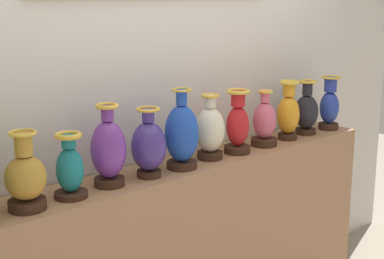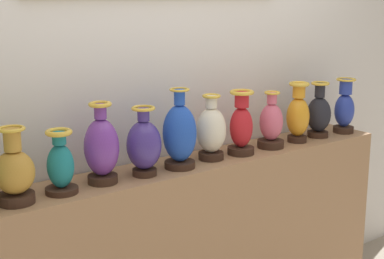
# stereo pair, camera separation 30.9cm
# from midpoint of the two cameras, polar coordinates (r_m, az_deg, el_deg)

# --- Properties ---
(display_shelf) EXTENTS (2.65, 0.35, 1.04)m
(display_shelf) POSITION_cam_midpoint_polar(r_m,az_deg,el_deg) (3.32, -2.72, -11.85)
(display_shelf) COLOR #99704C
(display_shelf) RESTS_ON ground_plane
(back_wall) EXTENTS (4.58, 0.14, 2.88)m
(back_wall) POSITION_cam_midpoint_polar(r_m,az_deg,el_deg) (3.23, -5.60, 4.91)
(back_wall) COLOR silver
(back_wall) RESTS_ON ground_plane
(vase_ochre) EXTENTS (0.17, 0.17, 0.34)m
(vase_ochre) POSITION_cam_midpoint_polar(r_m,az_deg,el_deg) (2.57, -19.29, -4.56)
(vase_ochre) COLOR #382319
(vase_ochre) RESTS_ON display_shelf
(vase_teal) EXTENTS (0.15, 0.15, 0.30)m
(vase_teal) POSITION_cam_midpoint_polar(r_m,az_deg,el_deg) (2.66, -15.13, -3.80)
(vase_teal) COLOR #382319
(vase_teal) RESTS_ON display_shelf
(vase_violet) EXTENTS (0.17, 0.17, 0.39)m
(vase_violet) POSITION_cam_midpoint_polar(r_m,az_deg,el_deg) (2.76, -11.34, -2.05)
(vase_violet) COLOR #382319
(vase_violet) RESTS_ON display_shelf
(vase_indigo) EXTENTS (0.17, 0.17, 0.35)m
(vase_indigo) POSITION_cam_midpoint_polar(r_m,az_deg,el_deg) (2.87, -7.33, -1.65)
(vase_indigo) COLOR #382319
(vase_indigo) RESTS_ON display_shelf
(vase_sapphire) EXTENTS (0.18, 0.18, 0.42)m
(vase_sapphire) POSITION_cam_midpoint_polar(r_m,az_deg,el_deg) (2.99, -3.97, -0.56)
(vase_sapphire) COLOR #382319
(vase_sapphire) RESTS_ON display_shelf
(vase_ivory) EXTENTS (0.16, 0.16, 0.36)m
(vase_ivory) POSITION_cam_midpoint_polar(r_m,az_deg,el_deg) (3.16, -1.03, -0.14)
(vase_ivory) COLOR #382319
(vase_ivory) RESTS_ON display_shelf
(vase_crimson) EXTENTS (0.15, 0.15, 0.36)m
(vase_crimson) POSITION_cam_midpoint_polar(r_m,az_deg,el_deg) (3.28, 1.80, 0.41)
(vase_crimson) COLOR #382319
(vase_crimson) RESTS_ON display_shelf
(vase_rose) EXTENTS (0.16, 0.16, 0.33)m
(vase_rose) POSITION_cam_midpoint_polar(r_m,az_deg,el_deg) (3.45, 4.55, 0.60)
(vase_rose) COLOR #382319
(vase_rose) RESTS_ON display_shelf
(vase_amber) EXTENTS (0.14, 0.14, 0.37)m
(vase_amber) POSITION_cam_midpoint_polar(r_m,az_deg,el_deg) (3.61, 6.97, 1.61)
(vase_amber) COLOR #382319
(vase_amber) RESTS_ON display_shelf
(vase_onyx) EXTENTS (0.15, 0.15, 0.35)m
(vase_onyx) POSITION_cam_midpoint_polar(r_m,az_deg,el_deg) (3.77, 8.82, 1.73)
(vase_onyx) COLOR #382319
(vase_onyx) RESTS_ON display_shelf
(vase_cobalt) EXTENTS (0.13, 0.13, 0.35)m
(vase_cobalt) POSITION_cam_midpoint_polar(r_m,az_deg,el_deg) (3.93, 11.09, 2.26)
(vase_cobalt) COLOR #382319
(vase_cobalt) RESTS_ON display_shelf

